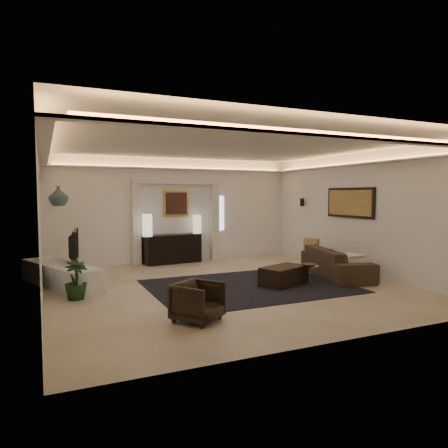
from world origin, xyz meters
name	(u,v)px	position (x,y,z in m)	size (l,w,h in m)	color
floor	(227,286)	(0.00, 0.00, 0.00)	(7.00, 7.00, 0.00)	beige
ceiling	(227,145)	(0.00, 0.00, 2.90)	(7.00, 7.00, 0.00)	white
wall_back	(176,210)	(0.00, 3.50, 1.45)	(7.00, 7.00, 0.00)	white
wall_front	(341,230)	(0.00, -3.50, 1.45)	(7.00, 7.00, 0.00)	white
wall_left	(40,221)	(-3.50, 0.00, 1.45)	(7.00, 7.00, 0.00)	white
wall_right	(359,213)	(3.50, 0.00, 1.45)	(7.00, 7.00, 0.00)	white
cove_soffit	(227,159)	(0.00, 0.00, 2.62)	(7.00, 7.00, 0.04)	silver
daylight_slit	(220,213)	(1.35, 3.48, 1.35)	(0.25, 0.03, 1.00)	white
area_rug	(249,286)	(0.40, -0.20, 0.01)	(4.00, 3.00, 0.01)	black
pilaster_left	(136,224)	(-1.15, 3.40, 1.10)	(0.22, 0.20, 2.20)	silver
pilaster_right	(215,222)	(1.15, 3.40, 1.10)	(0.22, 0.20, 2.20)	silver
alcove_header	(177,182)	(0.00, 3.40, 2.25)	(2.52, 0.20, 0.12)	silver
painting_frame	(176,203)	(0.00, 3.47, 1.65)	(0.74, 0.04, 0.74)	tan
painting_canvas	(176,203)	(0.00, 3.44, 1.65)	(0.62, 0.02, 0.62)	#4C2D1E
art_panel_frame	(350,203)	(3.47, 0.30, 1.70)	(0.04, 1.64, 0.74)	black
art_panel_gold	(349,203)	(3.44, 0.30, 1.70)	(0.02, 1.50, 0.62)	tan
wall_sconce	(302,202)	(3.38, 2.20, 1.68)	(0.12, 0.12, 0.22)	black
wall_niche	(43,207)	(-3.44, 1.40, 1.65)	(0.10, 0.55, 0.04)	silver
console	(172,249)	(-0.19, 3.25, 0.40)	(1.58, 0.50, 0.79)	black
lamp_left	(147,225)	(-0.94, 3.00, 1.09)	(0.26, 0.26, 0.59)	#FFF5CF
lamp_right	(197,223)	(0.55, 3.25, 1.09)	(0.24, 0.24, 0.52)	#F7E2C0
media_ledge	(61,275)	(-3.15, 1.44, 0.22)	(0.63, 2.50, 0.47)	silver
tv	(70,246)	(-2.94, 1.77, 0.79)	(0.15, 1.18, 0.68)	black
figurine	(74,252)	(-2.85, 1.91, 0.64)	(0.15, 0.15, 0.40)	black
ginger_jar	(58,196)	(-3.15, 1.38, 1.87)	(0.38, 0.38, 0.40)	#4A6373
plant	(76,280)	(-2.94, 0.15, 0.36)	(0.40, 0.40, 0.71)	#163215
sofa	(336,262)	(2.74, -0.10, 0.33)	(0.88, 2.26, 0.66)	black
throw_blanket	(348,256)	(2.67, -0.58, 0.55)	(0.61, 0.50, 0.07)	silver
throw_pillow	(311,246)	(2.99, 1.20, 0.55)	(0.12, 0.40, 0.40)	tan
coffee_table	(284,275)	(1.13, -0.40, 0.20)	(1.03, 0.56, 0.38)	black
bowl	(309,265)	(1.55, -0.68, 0.45)	(0.29, 0.29, 0.07)	#433021
magazine	(312,265)	(1.64, -0.68, 0.42)	(0.22, 0.16, 0.03)	white
armchair	(198,302)	(-1.37, -1.96, 0.30)	(0.63, 0.65, 0.59)	black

